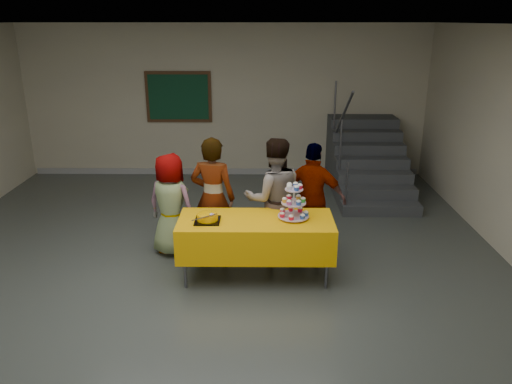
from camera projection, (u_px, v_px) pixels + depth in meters
room_shell at (191, 116)px, 5.02m from camera, size 10.00×10.04×3.02m
bake_table at (256, 236)px, 6.09m from camera, size 1.88×0.78×0.77m
cupcake_stand at (294, 204)px, 5.99m from camera, size 0.38×0.38×0.44m
bear_cake at (207, 217)px, 5.94m from camera, size 0.32×0.36×0.12m
schoolchild_a at (171, 205)px, 6.68m from camera, size 0.81×0.68×1.41m
schoolchild_b at (213, 198)px, 6.59m from camera, size 0.67×0.50×1.64m
schoolchild_c at (274, 198)px, 6.58m from camera, size 0.88×0.73×1.63m
schoolchild_d at (313, 198)px, 6.75m from camera, size 0.97×0.63×1.53m
staircase at (366, 163)px, 9.41m from camera, size 1.30×2.40×2.04m
noticeboard at (179, 97)px, 9.87m from camera, size 1.30×0.05×1.00m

